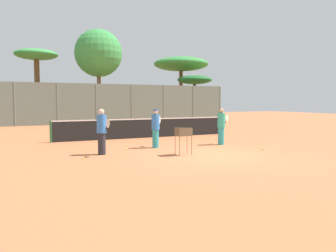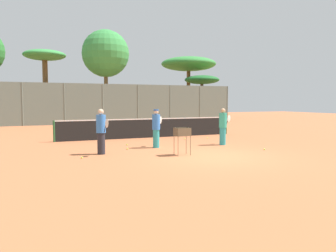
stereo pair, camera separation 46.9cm
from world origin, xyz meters
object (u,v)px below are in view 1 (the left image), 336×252
Objects in this scene: player_white_outfit at (102,131)px; player_yellow_shirt at (221,126)px; ball_cart at (183,134)px; tennis_net at (146,128)px; player_red_cap at (156,128)px.

player_yellow_shirt is (5.72, 0.46, -0.02)m from player_white_outfit.
ball_cart is (2.74, -1.40, -0.10)m from player_white_outfit.
player_white_outfit is at bearing -128.04° from tennis_net.
player_red_cap is 3.18m from player_yellow_shirt.
tennis_net is 5.88m from player_white_outfit.
player_white_outfit reaches higher than player_red_cap.
player_red_cap is at bearing -105.55° from tennis_net.
player_yellow_shirt is 1.64× the size of ball_cart.
tennis_net is at bearing 27.59° from player_red_cap.
tennis_net is 9.79× the size of ball_cart.
player_red_cap is 1.62× the size of ball_cart.
tennis_net is at bearing 130.49° from player_white_outfit.
ball_cart is at bearing -98.29° from tennis_net.
ball_cart is at bearing -173.48° from player_yellow_shirt.
player_yellow_shirt reaches higher than tennis_net.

